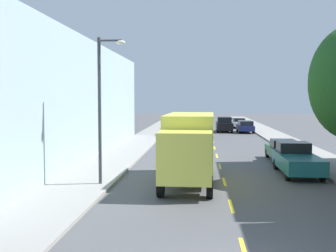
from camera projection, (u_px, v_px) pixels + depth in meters
The scene contains 15 objects.
ground_plane at pixel (213, 144), 39.88m from camera, with size 160.00×160.00×0.00m, color #4C4C4F.
sidewalk_left at pixel (135, 145), 38.42m from camera, with size 3.20×120.00×0.14m, color gray.
sidewalk_right at pixel (295, 146), 37.36m from camera, with size 3.20×120.00×0.14m, color gray.
lane_centerline_dashes at pixel (216, 151), 34.41m from camera, with size 0.14×47.20×0.01m.
apartment_block_opposite at pixel (27, 100), 30.69m from camera, with size 10.00×36.00×8.29m, color #9EB7CC.
street_lamp at pixel (103, 100), 20.53m from camera, with size 1.35×0.28×7.06m.
delivery_box_truck at pixel (189, 144), 21.66m from camera, with size 2.62×8.18×3.47m.
parked_wagon_navy at pixel (245, 126), 53.20m from camera, with size 1.90×4.73×1.50m.
parked_wagon_burgundy at pixel (172, 129), 48.62m from camera, with size 1.95×4.75×1.50m.
parked_sedan_white at pixel (239, 123), 61.68m from camera, with size 1.92×4.55×1.43m.
parked_pickup_teal at pixel (297, 160), 24.08m from camera, with size 2.05×5.32×1.73m.
parked_suv_champagne at pixel (177, 122), 59.20m from camera, with size 1.99×4.82×1.93m.
parked_hatchback_forest at pixel (282, 150), 29.27m from camera, with size 1.74×4.00×1.50m.
parked_sedan_sky at pixel (181, 122), 64.89m from camera, with size 1.85×4.52×1.43m.
moving_black_sedan at pixel (224, 124), 54.36m from camera, with size 1.95×4.80×1.93m.
Camera 1 is at (-1.26, -9.90, 4.29)m, focal length 45.62 mm.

